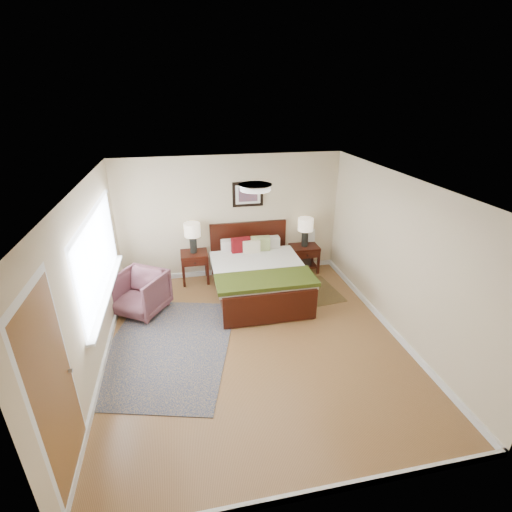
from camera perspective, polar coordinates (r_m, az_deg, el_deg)
name	(u,v)px	position (r m, az deg, el deg)	size (l,w,h in m)	color
floor	(255,342)	(5.96, -0.10, -13.13)	(5.00, 5.00, 0.00)	brown
back_wall	(231,217)	(7.59, -3.88, 5.95)	(4.50, 0.04, 2.50)	#C3AE8D
front_wall	(315,403)	(3.33, 9.12, -21.38)	(4.50, 0.04, 2.50)	#C3AE8D
left_wall	(88,286)	(5.38, -24.38, -4.24)	(0.04, 5.00, 2.50)	#C3AE8D
right_wall	(398,258)	(6.12, 21.03, -0.28)	(0.04, 5.00, 2.50)	#C3AE8D
ceiling	(255,184)	(4.88, -0.12, 10.97)	(4.50, 5.00, 0.02)	white
window	(100,256)	(5.93, -22.83, 0.02)	(0.11, 2.72, 1.32)	silver
door	(55,393)	(4.06, -28.50, -18.04)	(0.06, 1.00, 2.18)	silver
ceil_fixture	(255,187)	(4.88, -0.12, 10.57)	(0.44, 0.44, 0.08)	white
bed	(258,270)	(6.99, 0.30, -2.16)	(1.72, 2.08, 1.12)	#350E07
wall_art	(248,194)	(7.48, -1.26, 9.48)	(0.62, 0.05, 0.50)	black
nightstand_left	(194,259)	(7.56, -9.46, -0.39)	(0.54, 0.48, 0.64)	#350E07
nightstand_right	(304,256)	(8.03, 7.40, 0.00)	(0.59, 0.44, 0.59)	#350E07
lamp_left	(192,233)	(7.38, -9.75, 3.55)	(0.32, 0.32, 0.61)	black
lamp_right	(305,227)	(7.80, 7.62, 4.41)	(0.32, 0.32, 0.61)	black
armchair	(140,293)	(6.82, -17.42, -5.45)	(0.80, 0.82, 0.75)	brown
rug_persian	(167,347)	(6.02, -13.46, -13.46)	(1.84, 2.60, 0.01)	#0E1F46
rug_navy	(317,290)	(7.43, 9.36, -5.25)	(0.73, 1.09, 0.01)	black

